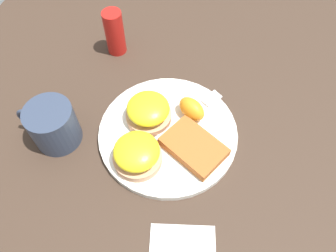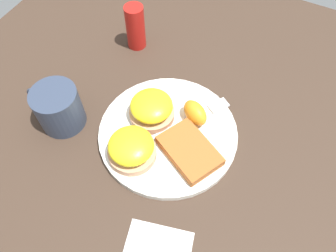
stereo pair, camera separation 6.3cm
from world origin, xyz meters
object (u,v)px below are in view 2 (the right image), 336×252
fork (192,119)px  sandwich_benedict_left (152,109)px  cup (58,108)px  condiment_bottle (135,27)px  hashbrown_patty (189,151)px  orange_wedge (195,113)px  sandwich_benedict_right (131,148)px

fork → sandwich_benedict_left: bearing=20.9°
cup → condiment_bottle: size_ratio=1.11×
hashbrown_patty → fork: (0.03, -0.07, -0.01)m
fork → cup: (0.24, 0.11, 0.03)m
hashbrown_patty → fork: 0.08m
condiment_bottle → orange_wedge: bearing=146.5°
sandwich_benedict_left → cup: (0.16, 0.09, 0.01)m
orange_wedge → cup: 0.27m
sandwich_benedict_right → condiment_bottle: condiment_bottle is taller
fork → condiment_bottle: (0.21, -0.15, 0.04)m
orange_wedge → fork: size_ratio=0.34×
sandwich_benedict_left → orange_wedge: (-0.08, -0.03, -0.00)m
sandwich_benedict_left → orange_wedge: size_ratio=1.53×
sandwich_benedict_right → hashbrown_patty: 0.11m
sandwich_benedict_left → orange_wedge: sandwich_benedict_left is taller
hashbrown_patty → sandwich_benedict_right: bearing=28.7°
orange_wedge → hashbrown_patty: bearing=107.4°
hashbrown_patty → cup: cup is taller
orange_wedge → condiment_bottle: 0.26m
sandwich_benedict_left → hashbrown_patty: bearing=157.2°
sandwich_benedict_left → sandwich_benedict_right: 0.10m
orange_wedge → fork: (0.00, 0.00, -0.02)m
sandwich_benedict_left → sandwich_benedict_right: same height
sandwich_benedict_left → cup: cup is taller
sandwich_benedict_right → cup: size_ratio=0.76×
sandwich_benedict_left → cup: 0.18m
fork → condiment_bottle: size_ratio=1.62×
orange_wedge → condiment_bottle: bearing=-33.5°
sandwich_benedict_left → fork: (-0.08, -0.03, -0.02)m
sandwich_benedict_right → cup: bearing=-3.4°
sandwich_benedict_right → fork: bearing=-118.1°
sandwich_benedict_left → fork: sandwich_benedict_left is taller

